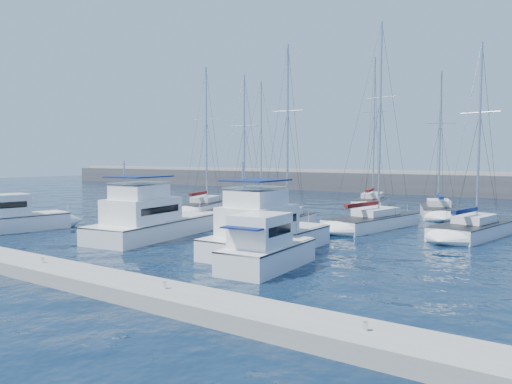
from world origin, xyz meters
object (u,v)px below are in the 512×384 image
Objects in this scene: motor_yacht_port_inner at (150,221)px; sailboat_back_b at (372,202)px; sailboat_back_c at (439,211)px; motor_yacht_stbd_outer at (265,250)px; sailboat_mid_b at (241,211)px; sailboat_back_a at (257,198)px; sailboat_mid_a at (204,206)px; motor_yacht_port_outer at (12,219)px; sailboat_mid_c at (284,221)px; motor_yacht_stbd_inner at (264,233)px; sailboat_mid_e at (472,230)px; sailboat_mid_d at (372,221)px.

motor_yacht_port_inner is 29.76m from sailboat_back_b.
motor_yacht_stbd_outer is at bearing -111.10° from sailboat_back_c.
sailboat_back_a is at bearing 104.56° from sailboat_mid_b.
sailboat_mid_a is 1.08× the size of sailboat_back_c.
motor_yacht_port_inner reaches higher than motor_yacht_port_outer.
sailboat_back_b reaches higher than motor_yacht_stbd_outer.
motor_yacht_port_outer is 0.71× the size of motor_yacht_port_inner.
motor_yacht_port_outer is 0.52× the size of sailboat_mid_c.
motor_yacht_stbd_inner is 0.62× the size of sailboat_mid_a.
sailboat_mid_e is at bearing -20.71° from sailboat_mid_a.
motor_yacht_port_inner is 9.49m from motor_yacht_stbd_inner.
sailboat_mid_d is 11.17m from sailboat_back_c.
sailboat_mid_b is 17.19m from sailboat_back_b.
motor_yacht_port_outer is 18.82m from sailboat_mid_a.
sailboat_back_a is at bearing 124.08° from motor_yacht_stbd_inner.
motor_yacht_port_outer is 1.27× the size of motor_yacht_stbd_outer.
sailboat_mid_e is at bearing -15.44° from sailboat_mid_b.
motor_yacht_stbd_inner is 0.54× the size of sailboat_back_b.
motor_yacht_port_outer is at bearing -148.96° from sailboat_back_c.
sailboat_mid_c reaches higher than sailboat_back_c.
sailboat_back_b is (14.96, 33.27, -0.40)m from motor_yacht_port_outer.
motor_yacht_port_outer is 20.55m from motor_yacht_stbd_inner.
motor_yacht_stbd_outer is 16.78m from sailboat_mid_d.
sailboat_mid_d is 1.19× the size of sailboat_mid_e.
sailboat_back_c is (21.94, -1.75, -0.01)m from sailboat_back_a.
sailboat_back_a reaches higher than motor_yacht_port_outer.
sailboat_back_c is (20.81, 9.49, -0.01)m from sailboat_mid_a.
sailboat_mid_c is 0.97× the size of sailboat_back_a.
motor_yacht_stbd_inner is at bearing -93.35° from sailboat_back_b.
sailboat_mid_a is (-19.74, 18.21, -0.42)m from motor_yacht_stbd_outer.
motor_yacht_port_inner is 22.33m from sailboat_mid_e.
motor_yacht_port_inner and motor_yacht_stbd_inner have the same top height.
sailboat_mid_c is 19.88m from sailboat_back_b.
sailboat_mid_a is (-17.36, 14.73, -0.61)m from motor_yacht_stbd_inner.
sailboat_mid_d is (5.83, 3.73, -0.01)m from sailboat_mid_c.
sailboat_mid_d is (18.64, -1.47, 0.00)m from sailboat_mid_a.
sailboat_back_b is (4.26, 29.45, -0.59)m from motor_yacht_port_inner.
sailboat_mid_c is 1.05× the size of sailboat_back_c.
sailboat_mid_e is at bearing 8.31° from sailboat_mid_d.
sailboat_mid_c is at bearing -42.77° from sailboat_mid_b.
sailboat_mid_d is (-1.10, 16.74, -0.41)m from motor_yacht_stbd_outer.
motor_yacht_stbd_inner is 22.77m from sailboat_mid_a.
motor_yacht_port_outer is at bearing -168.04° from motor_yacht_port_inner.
sailboat_mid_c is at bearing -155.19° from sailboat_mid_e.
motor_yacht_stbd_outer is 0.40× the size of sailboat_mid_a.
motor_yacht_port_inner is at bearing 178.92° from motor_yacht_stbd_inner.
sailboat_mid_d reaches higher than sailboat_mid_c.
motor_yacht_port_outer is 0.57× the size of sailboat_mid_b.
motor_yacht_stbd_inner is 0.57× the size of sailboat_mid_d.
sailboat_mid_d is at bearing -30.73° from sailboat_back_a.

